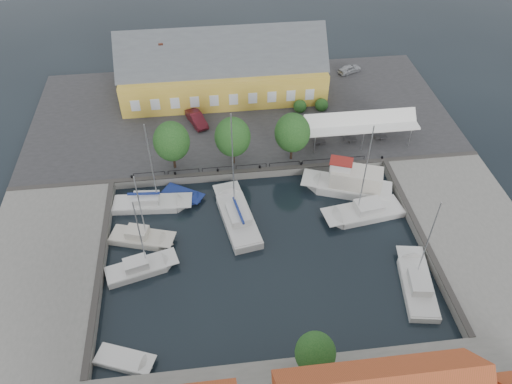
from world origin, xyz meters
TOP-DOWN VIEW (x-y plane):
  - ground at (0.00, 0.00)m, footprint 140.00×140.00m
  - north_quay at (0.00, 23.00)m, footprint 56.00×26.00m
  - west_quay at (-22.00, -2.00)m, footprint 12.00×24.00m
  - east_quay at (22.00, -2.00)m, footprint 12.00×24.00m
  - quay_edge_fittings at (0.02, 4.75)m, footprint 56.00×24.72m
  - warehouse at (-2.60, 28.36)m, footprint 28.56×14.00m
  - tent_canopy at (14.00, 14.50)m, footprint 14.00×4.00m
  - quay_trees at (-2.00, 12.00)m, footprint 18.20×4.20m
  - car_silver at (17.43, 31.59)m, footprint 4.04×2.92m
  - car_red at (-6.11, 20.82)m, footprint 3.08×4.78m
  - center_sailboat at (-2.37, 3.29)m, footprint 4.73×10.49m
  - trawler at (11.00, 6.52)m, footprint 10.69×6.45m
  - east_boat_a at (11.65, 2.53)m, footprint 9.33×4.28m
  - east_boat_c at (13.86, -7.63)m, footprint 4.08×8.95m
  - west_boat_a at (-11.83, 6.70)m, footprint 9.02×3.13m
  - west_boat_b at (-12.64, 1.61)m, footprint 7.11×4.17m
  - west_boat_c at (-12.52, -2.46)m, footprint 7.38×4.05m
  - launch_sw at (-13.40, -12.09)m, footprint 5.41×3.62m
  - launch_nw at (-8.28, 7.94)m, footprint 5.12×4.20m

SIDE VIEW (x-z plane):
  - ground at x=0.00m, z-range 0.00..0.00m
  - launch_nw at x=-8.28m, z-range -0.35..0.53m
  - launch_sw at x=-13.40m, z-range -0.40..0.58m
  - east_boat_c at x=13.86m, z-range -5.27..5.79m
  - west_boat_b at x=-12.64m, z-range -4.50..5.03m
  - west_boat_c at x=-12.52m, z-range -4.64..5.17m
  - east_boat_a at x=11.65m, z-range -6.07..6.59m
  - west_boat_a at x=-11.83m, z-range -5.57..6.12m
  - center_sailboat at x=-2.37m, z-range -6.53..7.26m
  - north_quay at x=0.00m, z-range 0.00..1.00m
  - west_quay at x=-22.00m, z-range 0.00..1.00m
  - east_quay at x=22.00m, z-range 0.00..1.00m
  - trawler at x=11.00m, z-range -1.48..3.52m
  - quay_edge_fittings at x=0.02m, z-range 0.86..1.26m
  - car_silver at x=17.43m, z-range 1.00..2.28m
  - car_red at x=-6.11m, z-range 1.00..2.49m
  - tent_canopy at x=14.00m, z-range 2.27..5.10m
  - warehouse at x=-2.60m, z-range -0.35..9.20m
  - quay_trees at x=-2.00m, z-range 1.73..8.03m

